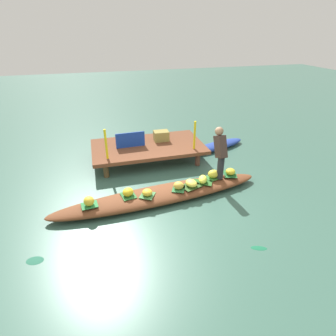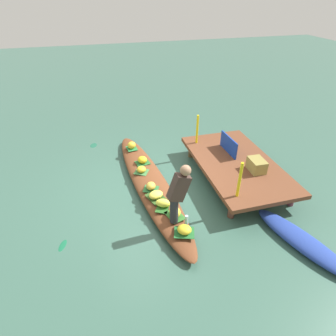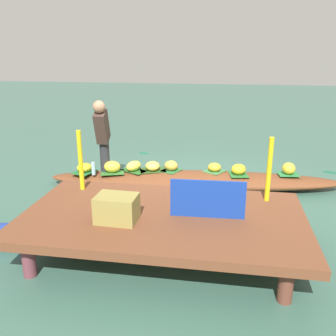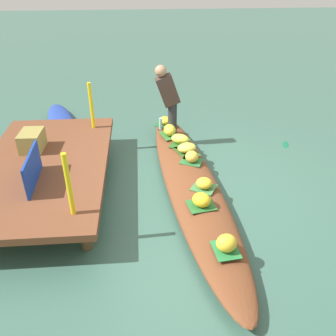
{
  "view_description": "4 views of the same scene",
  "coord_description": "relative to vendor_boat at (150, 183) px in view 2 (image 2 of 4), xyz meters",
  "views": [
    {
      "loc": [
        -1.23,
        -5.07,
        3.56
      ],
      "look_at": [
        0.3,
        0.47,
        0.54
      ],
      "focal_mm": 29.14,
      "sensor_mm": 36.0,
      "label": 1
    },
    {
      "loc": [
        5.33,
        -1.02,
        4.1
      ],
      "look_at": [
        0.1,
        0.41,
        0.55
      ],
      "focal_mm": 30.04,
      "sensor_mm": 36.0,
      "label": 2
    },
    {
      "loc": [
        -0.51,
        5.9,
        2.25
      ],
      "look_at": [
        0.37,
        0.48,
        0.48
      ],
      "focal_mm": 39.34,
      "sensor_mm": 36.0,
      "label": 3
    },
    {
      "loc": [
        -4.41,
        0.69,
        3.09
      ],
      "look_at": [
        0.05,
        0.34,
        0.38
      ],
      "focal_mm": 38.07,
      "sensor_mm": 36.0,
      "label": 4
    }
  ],
  "objects": [
    {
      "name": "banana_bunch_3",
      "position": [
        -1.56,
        -0.18,
        0.23
      ],
      "size": [
        0.26,
        0.28,
        0.2
      ],
      "primitive_type": "ellipsoid",
      "rotation": [
        0.0,
        0.0,
        4.94
      ],
      "color": "gold",
      "rests_on": "vendor_boat"
    },
    {
      "name": "dock_platform",
      "position": [
        0.16,
        2.14,
        0.28
      ],
      "size": [
        3.2,
        1.8,
        0.47
      ],
      "color": "brown",
      "rests_on": "ground"
    },
    {
      "name": "banana_bunch_1",
      "position": [
        1.85,
        0.24,
        0.21
      ],
      "size": [
        0.34,
        0.35,
        0.15
      ],
      "primitive_type": "ellipsoid",
      "rotation": [
        0.0,
        0.0,
        4.13
      ],
      "color": "yellow",
      "rests_on": "vendor_boat"
    },
    {
      "name": "moored_boat",
      "position": [
        2.5,
        2.35,
        -0.03
      ],
      "size": [
        2.09,
        1.09,
        0.2
      ],
      "primitive_type": "ellipsoid",
      "rotation": [
        0.0,
        0.0,
        0.31
      ],
      "color": "navy",
      "rests_on": "ground"
    },
    {
      "name": "drifting_plant_0",
      "position": [
        -2.52,
        -1.22,
        -0.13
      ],
      "size": [
        0.33,
        0.26,
        0.01
      ],
      "primitive_type": "ellipsoid",
      "rotation": [
        0.0,
        0.0,
        2.91
      ],
      "color": "#1D5942",
      "rests_on": "ground"
    },
    {
      "name": "banana_bunch_2",
      "position": [
        1.37,
        0.2,
        0.23
      ],
      "size": [
        0.29,
        0.23,
        0.2
      ],
      "primitive_type": "ellipsoid",
      "rotation": [
        0.0,
        0.0,
        0.05
      ],
      "color": "yellow",
      "rests_on": "vendor_boat"
    },
    {
      "name": "canal_water",
      "position": [
        0.0,
        0.0,
        -0.13
      ],
      "size": [
        40.0,
        40.0,
        0.0
      ],
      "primitive_type": "plane",
      "color": "#365D4E",
      "rests_on": "ground"
    },
    {
      "name": "railing_post_west",
      "position": [
        -1.04,
        1.54,
        0.74
      ],
      "size": [
        0.06,
        0.06,
        0.8
      ],
      "primitive_type": "cylinder",
      "color": "yellow",
      "rests_on": "dock_platform"
    },
    {
      "name": "banana_bunch_0",
      "position": [
        0.41,
        -0.06,
        0.22
      ],
      "size": [
        0.28,
        0.26,
        0.17
      ],
      "primitive_type": "ellipsoid",
      "rotation": [
        0.0,
        0.0,
        6.03
      ],
      "color": "gold",
      "rests_on": "vendor_boat"
    },
    {
      "name": "vendor_boat",
      "position": [
        0.0,
        0.0,
        0.0
      ],
      "size": [
        5.0,
        1.23,
        0.26
      ],
      "primitive_type": "ellipsoid",
      "rotation": [
        0.0,
        0.0,
        0.1
      ],
      "color": "brown",
      "rests_on": "ground"
    },
    {
      "name": "drifting_plant_1",
      "position": [
        1.33,
        -1.97,
        -0.13
      ],
      "size": [
        0.31,
        0.21,
        0.01
      ],
      "primitive_type": "ellipsoid",
      "rotation": [
        0.0,
        0.0,
        2.79
      ],
      "color": "#16603D",
      "rests_on": "ground"
    },
    {
      "name": "railing_post_east",
      "position": [
        1.36,
        1.54,
        0.74
      ],
      "size": [
        0.06,
        0.06,
        0.8
      ],
      "primitive_type": "cylinder",
      "color": "yellow",
      "rests_on": "dock_platform"
    },
    {
      "name": "market_banner",
      "position": [
        -0.34,
        2.14,
        0.56
      ],
      "size": [
        0.82,
        0.06,
        0.43
      ],
      "primitive_type": "cube",
      "rotation": [
        0.0,
        0.0,
        0.04
      ],
      "color": "#15379A",
      "rests_on": "dock_platform"
    },
    {
      "name": "banana_bunch_4",
      "position": [
        1.04,
        0.05,
        0.22
      ],
      "size": [
        0.31,
        0.36,
        0.17
      ],
      "primitive_type": "ellipsoid",
      "rotation": [
        0.0,
        0.0,
        4.27
      ],
      "color": "#EEE748",
      "rests_on": "vendor_boat"
    },
    {
      "name": "leaf_mat_1",
      "position": [
        1.85,
        0.24,
        0.13
      ],
      "size": [
        0.41,
        0.45,
        0.01
      ],
      "primitive_type": "cube",
      "rotation": [
        0.0,
        0.0,
        1.25
      ],
      "color": "#22672F",
      "rests_on": "vendor_boat"
    },
    {
      "name": "leaf_mat_3",
      "position": [
        -1.56,
        -0.18,
        0.13
      ],
      "size": [
        0.36,
        0.31,
        0.01
      ],
      "primitive_type": "cube",
      "rotation": [
        0.0,
        0.0,
        0.12
      ],
      "color": "#28783B",
      "rests_on": "vendor_boat"
    },
    {
      "name": "vendor_person",
      "position": [
        1.51,
        0.22,
        0.83
      ],
      "size": [
        0.22,
        0.45,
        1.24
      ],
      "color": "#28282D",
      "rests_on": "vendor_boat"
    },
    {
      "name": "produce_crate",
      "position": [
        0.62,
        2.39,
        0.49
      ],
      "size": [
        0.45,
        0.34,
        0.29
      ],
      "primitive_type": "cube",
      "rotation": [
        0.0,
        0.0,
        -0.04
      ],
      "color": "olive",
      "rests_on": "dock_platform"
    },
    {
      "name": "leaf_mat_7",
      "position": [
        0.72,
        -0.03,
        0.13
      ],
      "size": [
        0.52,
        0.45,
        0.01
      ],
      "primitive_type": "cube",
      "rotation": [
        0.0,
        0.0,
        0.34
      ],
      "color": "#2E4F1E",
      "rests_on": "vendor_boat"
    },
    {
      "name": "leaf_mat_2",
      "position": [
        1.37,
        0.2,
        0.13
      ],
      "size": [
        0.45,
        0.39,
        0.01
      ],
      "primitive_type": "cube",
      "rotation": [
        0.0,
        0.0,
        0.3
      ],
      "color": "#306B2A",
      "rests_on": "vendor_boat"
    },
    {
      "name": "banana_bunch_7",
      "position": [
        0.72,
        -0.03,
        0.21
      ],
      "size": [
        0.32,
        0.36,
        0.15
      ],
      "primitive_type": "ellipsoid",
      "rotation": [
        0.0,
        0.0,
        1.82
      ],
      "color": "#F3D84C",
      "rests_on": "vendor_boat"
    },
    {
      "name": "banana_bunch_6",
      "position": [
        -0.74,
        -0.03,
        0.22
      ],
      "size": [
        0.34,
        0.33,
        0.18
      ],
      "primitive_type": "ellipsoid",
      "rotation": [
        0.0,
        0.0,
        0.75
      ],
      "color": "yellow",
      "rests_on": "vendor_boat"
    },
    {
      "name": "water_bottle",
      "position": [
        1.65,
        0.35,
        0.24
      ],
      "size": [
        0.06,
        0.06,
        0.21
      ],
      "primitive_type": "cylinder",
      "color": "#A6C4D8",
      "rests_on": "vendor_boat"
    },
    {
      "name": "leaf_mat_4",
      "position": [
        1.04,
        0.05,
        0.13
      ],
      "size": [
        0.5,
        0.42,
        0.01
      ],
      "primitive_type": "cube",
      "rotation": [
        0.0,
        0.0,
        2.65
      ],
      "color": "#265A20",
      "rests_on": "vendor_boat"
    },
    {
      "name": "banana_bunch_5",
      "position": [
        -0.33,
        -0.14,
        0.21
      ],
      "size": [
        0.3,
        0.3,
        0.14
      ],
      "primitive_type": "ellipsoid",
      "rotation": [
        0.0,
        0.0,
        3.65
      ],
      "color": "gold",
      "rests_on": "vendor_boat"
    },
    {
      "name": "leaf_mat_0",
      "position": [
        0.41,
        -0.06,
        0.13
      ],
      "size": [
        0.39,
        0.41,
        0.01
      ],
      "primitive_type": "cube",
      "rotation": [
        0.0,
        0.0,
        1.13
      ],
      "color": "#2A6933",
      "rests_on": "vendor_boat"
    },
    {
      "name": "leaf_mat_6",
      "position": [
        -0.74,
        -0.03,
        0.13
      ],
      "size": [
        0.35,
        0.39,
        0.01
      ],
      "primitive_type": "cube",
      "rotation": [
        0.0,
        0.0,
        1.75
      ],
      "color": "#28662D",
      "rests_on": "vendor_boat"
    },
    {
      "name": "leaf_mat_5",
      "position": [
        -0.33,
        -0.14,
        0.13
      ],
      "size": [
        0.41,
        0.42,
        0.01
      ],
      "primitive_type": "cube",
      "rotation": [
        0.0,
        0.0,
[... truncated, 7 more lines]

